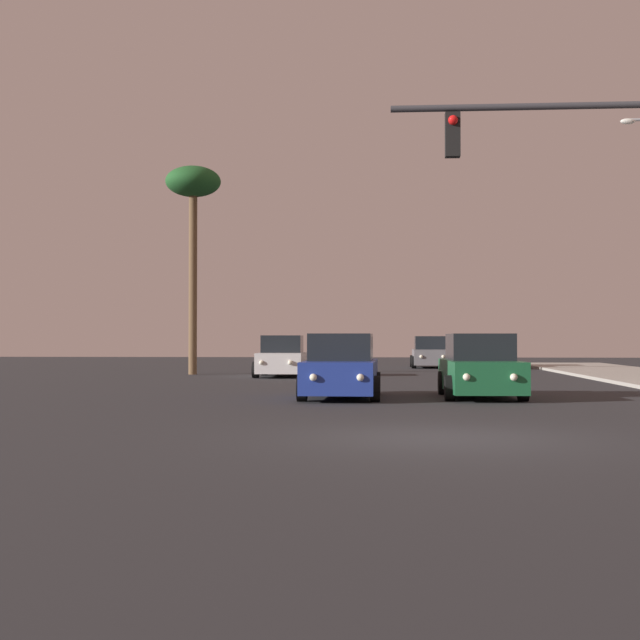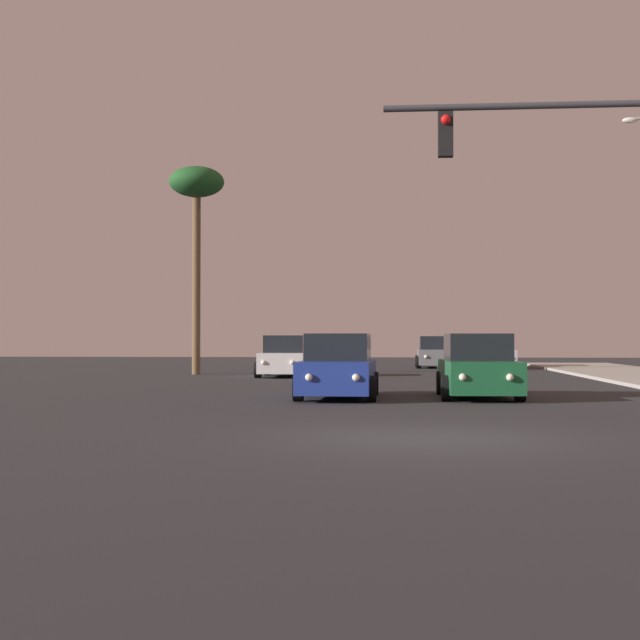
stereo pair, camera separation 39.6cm
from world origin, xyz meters
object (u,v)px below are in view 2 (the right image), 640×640
(car_silver, at_px, (493,354))
(car_white, at_px, (285,358))
(car_blue, at_px, (338,369))
(palm_tree_mid, at_px, (197,194))
(car_grey, at_px, (435,353))
(car_green, at_px, (478,369))

(car_silver, distance_m, car_white, 14.51)
(car_silver, xyz_separation_m, car_blue, (-6.58, -23.83, 0.00))
(palm_tree_mid, bearing_deg, car_white, -24.56)
(car_grey, distance_m, car_blue, 24.87)
(car_silver, xyz_separation_m, car_white, (-9.60, -10.89, 0.00))
(palm_tree_mid, bearing_deg, car_silver, 33.30)
(car_silver, bearing_deg, car_green, 81.37)
(car_green, bearing_deg, car_white, -63.82)
(palm_tree_mid, bearing_deg, car_blue, -64.30)
(car_silver, bearing_deg, car_grey, -16.11)
(car_silver, distance_m, palm_tree_mid, 17.87)
(car_white, height_order, palm_tree_mid, palm_tree_mid)
(car_blue, bearing_deg, car_silver, -104.32)
(car_blue, bearing_deg, palm_tree_mid, -63.20)
(car_blue, height_order, palm_tree_mid, palm_tree_mid)
(car_silver, height_order, palm_tree_mid, palm_tree_mid)
(car_white, height_order, car_blue, same)
(car_white, bearing_deg, car_grey, -121.28)
(car_silver, relative_size, car_white, 1.00)
(car_green, relative_size, car_white, 1.00)
(car_grey, xyz_separation_m, car_blue, (-3.59, -24.61, 0.00))
(car_white, bearing_deg, palm_tree_mid, -26.30)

